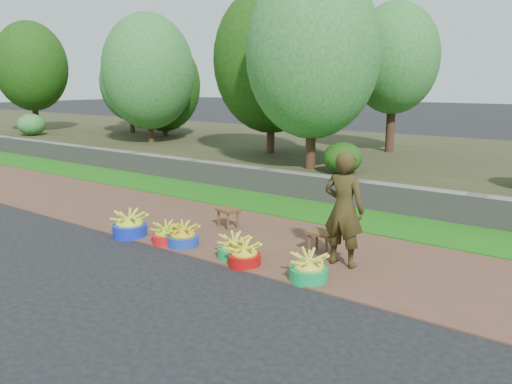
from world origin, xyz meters
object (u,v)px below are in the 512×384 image
Objects in this scene: basin_f at (309,269)px; stool_right at (322,236)px; basin_a at (130,225)px; stool_left at (228,213)px; basin_d at (234,248)px; basin_b at (166,235)px; vendor_woman at (344,209)px; basin_e at (244,255)px; basin_c at (183,236)px.

basin_f reaches higher than stool_right.
basin_a is 1.63m from stool_left.
stool_left is at bearing 152.69° from basin_f.
stool_right is at bearing -6.96° from stool_left.
basin_f is (1.25, -0.07, 0.01)m from basin_d.
basin_b is 1.24m from stool_left.
basin_d reaches higher than stool_left.
stool_right reaches higher than stool_left.
vendor_woman is (2.39, -0.47, 0.52)m from stool_left.
basin_d is at bearing -47.07° from stool_left.
basin_d is 0.96× the size of basin_f.
basin_e is 0.98m from basin_f.
stool_left is at bearing 52.21° from basin_a.
stool_left is 0.28× the size of vendor_woman.
basin_b is at bearing -101.57° from stool_left.
vendor_woman is (2.63, 0.74, 0.65)m from basin_b.
basin_a is 1.14× the size of basin_c.
stool_right is at bearing 25.84° from basin_c.
basin_c reaches higher than stool_right.
basin_d is 1.18× the size of stool_right.
basin_c is 1.21× the size of stool_right.
vendor_woman reaches higher than basin_b.
stool_right is (2.94, 1.05, 0.10)m from basin_a.
basin_a reaches higher than basin_c.
basin_e is (1.55, -0.03, 0.00)m from basin_b.
basin_c is 0.97m from basin_d.
basin_f is at bearing 80.86° from vendor_woman.
basin_f reaches higher than basin_d.
basin_a reaches higher than stool_left.
basin_c reaches higher than basin_b.
basin_e is 1.13× the size of stool_right.
basin_a is at bearing -127.79° from stool_left.
basin_f is (2.22, -0.03, 0.00)m from basin_c.
basin_c is at bearing -86.92° from stool_left.
basin_c is 1.16m from stool_left.
basin_f is 1.23× the size of stool_right.
basin_b is 2.53m from basin_f.
basin_d is (1.28, 0.09, 0.01)m from basin_b.
basin_a reaches higher than basin_b.
basin_f is at bearing 3.02° from basin_e.
basin_f is 1.13× the size of stool_left.
basin_e is (1.24, -0.08, -0.01)m from basin_c.
stool_right is at bearing 109.95° from basin_f.
vendor_woman reaches higher than stool_right.
basin_f is 1.01m from stool_right.
stool_left reaches higher than basin_e.
basin_f is (0.98, 0.05, 0.01)m from basin_e.
vendor_woman is at bearing 16.35° from basin_c.
basin_c is 0.31× the size of vendor_woman.
basin_b is 1.28m from basin_d.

